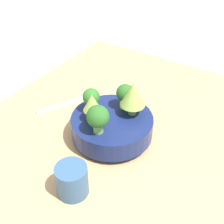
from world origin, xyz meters
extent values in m
plane|color=beige|center=(0.00, 0.00, 0.00)|extent=(6.00, 6.00, 0.00)
cube|color=tan|center=(0.00, 0.00, 0.02)|extent=(1.07, 0.84, 0.04)
cylinder|color=navy|center=(-0.01, -0.01, 0.04)|extent=(0.10, 0.10, 0.01)
cylinder|color=navy|center=(-0.01, -0.01, 0.08)|extent=(0.23, 0.23, 0.06)
cylinder|color=#6BA34C|center=(0.06, -0.01, 0.12)|extent=(0.03, 0.03, 0.03)
sphere|color=#286023|center=(0.06, -0.01, 0.16)|extent=(0.06, 0.06, 0.06)
cylinder|color=#7AB256|center=(0.02, -0.05, 0.12)|extent=(0.02, 0.02, 0.03)
cone|color=#93B751|center=(0.02, -0.05, 0.16)|extent=(0.05, 0.05, 0.05)
cylinder|color=#6BA34C|center=(-0.01, -0.08, 0.12)|extent=(0.03, 0.03, 0.03)
sphere|color=#2D6B28|center=(-0.01, -0.08, 0.15)|extent=(0.05, 0.05, 0.05)
cylinder|color=#7AB256|center=(-0.07, -0.01, 0.12)|extent=(0.03, 0.03, 0.03)
sphere|color=#286023|center=(-0.07, -0.01, 0.16)|extent=(0.05, 0.05, 0.05)
cylinder|color=#609347|center=(-0.06, 0.02, 0.12)|extent=(0.02, 0.02, 0.03)
cone|color=#93B751|center=(-0.06, 0.02, 0.17)|extent=(0.07, 0.07, 0.07)
cylinder|color=#33567F|center=(0.20, 0.01, 0.08)|extent=(0.08, 0.08, 0.08)
cube|color=silver|center=(-0.05, -0.24, 0.04)|extent=(0.15, 0.08, 0.01)
camera|label=1|loc=(0.56, 0.35, 0.64)|focal=50.00mm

